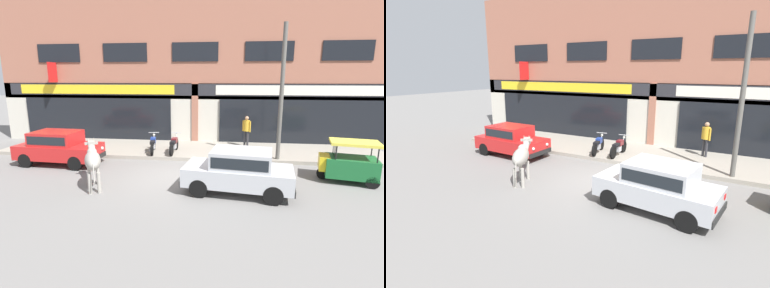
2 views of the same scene
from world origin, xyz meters
The scene contains 11 objects.
ground_plane centered at (0.00, 0.00, 0.00)m, with size 90.00×90.00×0.00m, color slate.
sidewalk centered at (0.00, 4.06, 0.08)m, with size 19.00×3.72×0.17m, color gray.
shop_building centered at (0.00, 6.18, 4.00)m, with size 23.00×1.40×8.44m.
cow centered at (-2.66, -1.50, 1.01)m, with size 1.20×1.97×1.61m.
car_0 centered at (-5.46, 1.11, 0.81)m, with size 3.69×1.80×1.46m.
car_1 centered at (2.28, -1.30, 0.81)m, with size 3.76×2.07×1.46m.
auto_rickshaw centered at (6.26, 0.28, 0.66)m, with size 2.13×1.51×1.52m.
motorcycle_0 centered at (-1.72, 3.01, 0.56)m, with size 0.55×1.80×0.88m.
motorcycle_1 centered at (-0.70, 3.08, 0.56)m, with size 0.52×1.81×0.88m.
pedestrian centered at (2.83, 4.84, 1.15)m, with size 0.42×0.33×1.60m.
utility_pole centered at (4.10, 2.50, 3.06)m, with size 0.18×0.18×5.78m, color #595651.
Camera 1 is at (1.89, -10.78, 3.79)m, focal length 28.00 mm.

